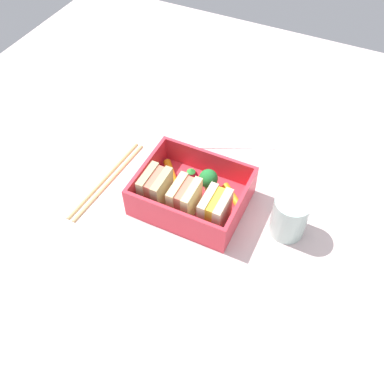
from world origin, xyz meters
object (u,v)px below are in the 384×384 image
at_px(sandwich_left, 215,210).
at_px(carrot_stick_left, 171,173).
at_px(sandwich_center, 155,188).
at_px(carrot_stick_far_left, 232,195).
at_px(broccoli_floret, 208,179).
at_px(drinking_glass, 289,217).
at_px(strawberry_far_left, 191,176).
at_px(chopstick_pair, 107,179).
at_px(sandwich_center_left, 184,198).
at_px(folded_napkin, 234,133).

relative_size(sandwich_left, carrot_stick_left, 1.06).
height_order(sandwich_left, sandwich_center, same).
xyz_separation_m(carrot_stick_far_left, broccoli_floret, (0.04, -0.00, 0.02)).
relative_size(sandwich_left, carrot_stick_far_left, 1.19).
bearing_deg(drinking_glass, strawberry_far_left, -6.19).
xyz_separation_m(broccoli_floret, carrot_stick_left, (0.07, -0.00, -0.02)).
xyz_separation_m(sandwich_center, chopstick_pair, (0.10, -0.01, -0.04)).
distance_m(sandwich_center_left, chopstick_pair, 0.16).
bearing_deg(carrot_stick_far_left, chopstick_pair, 12.87).
distance_m(carrot_stick_left, drinking_glass, 0.22).
bearing_deg(broccoli_floret, chopstick_pair, 16.01).
height_order(sandwich_center_left, chopstick_pair, sandwich_center_left).
relative_size(broccoli_floret, folded_napkin, 0.28).
bearing_deg(drinking_glass, sandwich_center_left, 14.35).
bearing_deg(broccoli_floret, drinking_glass, 173.63).
height_order(sandwich_left, broccoli_floret, sandwich_left).
xyz_separation_m(carrot_stick_far_left, strawberry_far_left, (0.08, -0.00, 0.01)).
xyz_separation_m(sandwich_center_left, carrot_stick_far_left, (-0.06, -0.06, -0.02)).
bearing_deg(carrot_stick_left, chopstick_pair, 26.19).
bearing_deg(sandwich_center_left, chopstick_pair, -2.83).
xyz_separation_m(strawberry_far_left, carrot_stick_left, (0.04, 0.00, -0.01)).
relative_size(sandwich_center, drinking_glass, 0.81).
height_order(sandwich_center, carrot_stick_far_left, sandwich_center).
relative_size(broccoli_floret, drinking_glass, 0.59).
bearing_deg(strawberry_far_left, drinking_glass, 173.81).
bearing_deg(chopstick_pair, drinking_glass, -174.00).
bearing_deg(drinking_glass, folded_napkin, -47.52).
xyz_separation_m(sandwich_center_left, strawberry_far_left, (0.02, -0.06, -0.02)).
xyz_separation_m(sandwich_left, broccoli_floret, (0.04, -0.06, -0.00)).
height_order(broccoli_floret, carrot_stick_left, broccoli_floret).
relative_size(carrot_stick_far_left, strawberry_far_left, 1.58).
bearing_deg(chopstick_pair, sandwich_center, 175.74).
bearing_deg(strawberry_far_left, broccoli_floret, 174.62).
xyz_separation_m(sandwich_center, strawberry_far_left, (-0.03, -0.06, -0.02)).
bearing_deg(chopstick_pair, strawberry_far_left, -159.29).
distance_m(sandwich_left, drinking_glass, 0.11).
bearing_deg(carrot_stick_left, folded_napkin, -109.01).
xyz_separation_m(sandwich_left, strawberry_far_left, (0.07, -0.06, -0.02)).
height_order(sandwich_center, folded_napkin, sandwich_center).
relative_size(sandwich_center, broccoli_floret, 1.38).
bearing_deg(carrot_stick_far_left, strawberry_far_left, -2.38).
bearing_deg(broccoli_floret, sandwich_left, 122.54).
bearing_deg(broccoli_floret, sandwich_center_left, 74.44).
bearing_deg(carrot_stick_far_left, sandwich_center_left, 43.76).
xyz_separation_m(sandwich_center, carrot_stick_left, (0.00, -0.06, -0.02)).
bearing_deg(broccoli_floret, strawberry_far_left, -5.38).
distance_m(broccoli_floret, strawberry_far_left, 0.03).
relative_size(sandwich_left, chopstick_pair, 0.29).
distance_m(strawberry_far_left, chopstick_pair, 0.15).
relative_size(sandwich_left, broccoli_floret, 1.38).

